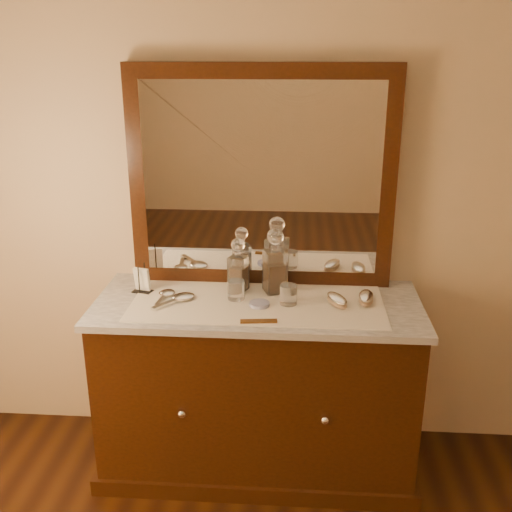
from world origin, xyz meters
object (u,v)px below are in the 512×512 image
napkin_rack (142,281)px  hand_mirror_inner (180,298)px  dresser_cabinet (258,388)px  pin_dish (259,304)px  brush_far (366,298)px  decanter_right (275,268)px  decanter_left (238,270)px  comb (259,321)px  brush_near (337,300)px  mirror_frame (262,178)px  hand_mirror_outer (166,294)px

napkin_rack → hand_mirror_inner: (0.19, -0.09, -0.04)m
dresser_cabinet → pin_dish: (0.01, -0.05, 0.45)m
dresser_cabinet → napkin_rack: size_ratio=10.45×
pin_dish → brush_far: (0.46, 0.07, 0.01)m
decanter_right → brush_far: decanter_right is taller
napkin_rack → decanter_left: (0.44, 0.05, 0.05)m
comb → brush_near: (0.33, 0.20, 0.02)m
comb → napkin_rack: (-0.55, 0.28, 0.05)m
brush_far → dresser_cabinet: bearing=-177.1°
mirror_frame → brush_far: bearing=-25.0°
hand_mirror_inner → hand_mirror_outer: bearing=150.4°
dresser_cabinet → hand_mirror_inner: hand_mirror_inner is taller
napkin_rack → decanter_right: 0.61m
decanter_left → hand_mirror_inner: bearing=-151.0°
pin_dish → brush_near: size_ratio=0.55×
mirror_frame → comb: (0.02, -0.45, -0.49)m
decanter_right → brush_far: size_ratio=2.02×
pin_dish → decanter_left: decanter_left is taller
dresser_cabinet → brush_near: brush_near is taller
decanter_left → decanter_right: decanter_right is taller
brush_near → hand_mirror_inner: size_ratio=0.75×
comb → hand_mirror_inner: bearing=145.8°
pin_dish → comb: 0.16m
napkin_rack → hand_mirror_inner: 0.21m
brush_far → napkin_rack: bearing=177.3°
decanter_right → napkin_rack: bearing=-176.3°
pin_dish → brush_near: 0.34m
decanter_right → brush_near: size_ratio=1.90×
brush_far → hand_mirror_inner: 0.82m
decanter_right → hand_mirror_inner: bearing=-162.9°
decanter_left → napkin_rack: bearing=-173.6°
comb → decanter_right: bearing=74.8°
brush_far → hand_mirror_inner: bearing=-177.2°
brush_near → hand_mirror_inner: (-0.69, -0.00, -0.01)m
napkin_rack → hand_mirror_inner: size_ratio=0.63×
comb → decanter_left: (-0.12, 0.33, 0.09)m
pin_dish → hand_mirror_inner: hand_mirror_inner is taller
mirror_frame → decanter_right: bearing=-62.1°
brush_near → decanter_right: bearing=156.0°
decanter_left → brush_far: bearing=-9.6°
mirror_frame → hand_mirror_inner: bearing=-142.8°
brush_far → hand_mirror_outer: 0.89m
pin_dish → comb: pin_dish is taller
dresser_cabinet → mirror_frame: bearing=90.0°
pin_dish → hand_mirror_inner: (-0.35, 0.03, 0.00)m
pin_dish → brush_near: brush_near is taller
mirror_frame → hand_mirror_inner: size_ratio=5.68×
napkin_rack → mirror_frame: bearing=18.0°
dresser_cabinet → decanter_right: (0.07, 0.11, 0.56)m
dresser_cabinet → comb: (0.02, -0.21, 0.45)m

